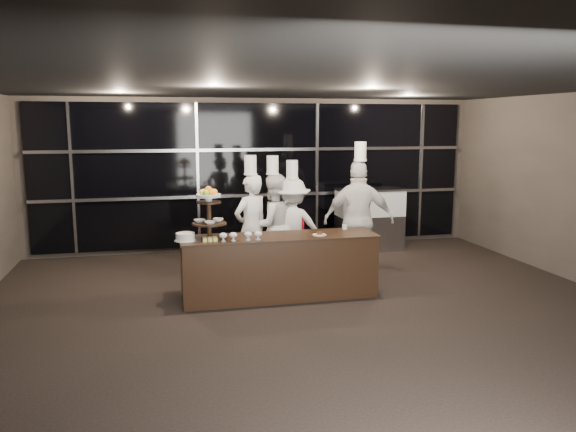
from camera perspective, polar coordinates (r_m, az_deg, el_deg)
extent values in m
plane|color=black|center=(6.84, 4.68, -12.26)|extent=(10.00, 10.00, 0.00)
plane|color=black|center=(6.37, 5.05, 13.67)|extent=(10.00, 10.00, 0.00)
plane|color=#473F38|center=(11.26, -3.07, 4.24)|extent=(9.00, 0.00, 9.00)
cube|color=black|center=(11.20, -3.01, 4.21)|extent=(8.60, 0.04, 2.80)
cube|color=#A5A5AA|center=(11.20, -2.95, 2.15)|extent=(8.60, 0.06, 0.06)
cube|color=#A5A5AA|center=(11.12, -2.99, 6.75)|extent=(8.60, 0.06, 0.06)
cube|color=#A5A5AA|center=(11.10, -21.09, 3.54)|extent=(0.05, 0.05, 2.80)
cube|color=#A5A5AA|center=(11.02, -9.15, 4.02)|extent=(0.05, 0.05, 2.80)
cube|color=#A5A5AA|center=(11.45, 2.95, 4.33)|extent=(0.05, 0.05, 2.80)
cube|color=#A5A5AA|center=(12.29, 13.34, 4.44)|extent=(0.05, 0.05, 2.80)
cube|color=black|center=(8.19, -0.88, -5.23)|extent=(2.80, 0.70, 0.90)
cube|color=black|center=(8.09, -0.89, -2.11)|extent=(2.84, 0.74, 0.03)
cylinder|color=black|center=(7.93, -7.97, -2.21)|extent=(0.24, 0.24, 0.03)
cylinder|color=black|center=(7.87, -8.03, 0.18)|extent=(0.06, 0.06, 0.70)
cylinder|color=black|center=(7.89, -8.01, -0.75)|extent=(0.48, 0.48, 0.02)
cylinder|color=black|center=(7.84, -8.06, 1.40)|extent=(0.34, 0.34, 0.02)
cylinder|color=white|center=(7.84, -8.07, 1.71)|extent=(0.10, 0.10, 0.06)
cylinder|color=white|center=(7.83, -8.07, 2.07)|extent=(0.34, 0.34, 0.04)
sphere|color=orange|center=(7.83, -7.50, 2.43)|extent=(0.09, 0.09, 0.09)
sphere|color=#5FA92B|center=(7.90, -7.84, 2.48)|extent=(0.09, 0.09, 0.09)
sphere|color=#FF5F15|center=(7.89, -8.42, 2.46)|extent=(0.09, 0.09, 0.09)
sphere|color=yellow|center=(7.82, -8.67, 2.39)|extent=(0.09, 0.09, 0.09)
sphere|color=#7FAD2C|center=(7.75, -8.33, 2.34)|extent=(0.09, 0.09, 0.09)
sphere|color=orange|center=(7.76, -7.74, 2.36)|extent=(0.09, 0.09, 0.09)
sphere|color=orange|center=(7.82, -8.09, 2.71)|extent=(0.09, 0.09, 0.09)
imported|color=white|center=(7.94, -8.99, -0.48)|extent=(0.16, 0.16, 0.04)
imported|color=white|center=(7.96, -7.12, -0.39)|extent=(0.15, 0.15, 0.05)
imported|color=white|center=(7.77, -7.93, -0.67)|extent=(0.16, 0.16, 0.04)
cylinder|color=silver|center=(7.74, -6.59, -2.55)|extent=(0.07, 0.07, 0.01)
cylinder|color=silver|center=(7.73, -6.59, -2.32)|extent=(0.02, 0.02, 0.05)
ellipsoid|color=silver|center=(7.72, -6.60, -1.98)|extent=(0.11, 0.11, 0.08)
ellipsoid|color=#1DB158|center=(7.72, -6.60, -1.94)|extent=(0.08, 0.08, 0.05)
cylinder|color=silver|center=(7.75, -5.58, -2.50)|extent=(0.07, 0.07, 0.01)
cylinder|color=silver|center=(7.75, -5.58, -2.28)|extent=(0.02, 0.02, 0.05)
ellipsoid|color=silver|center=(7.74, -5.59, -1.93)|extent=(0.11, 0.11, 0.08)
ellipsoid|color=#DE4226|center=(7.73, -5.59, -1.90)|extent=(0.08, 0.08, 0.05)
cylinder|color=silver|center=(7.78, -4.07, -2.44)|extent=(0.07, 0.07, 0.01)
cylinder|color=silver|center=(7.77, -4.07, -2.21)|extent=(0.02, 0.02, 0.05)
ellipsoid|color=silver|center=(7.77, -4.08, -1.87)|extent=(0.11, 0.11, 0.08)
ellipsoid|color=#FFD8AC|center=(7.76, -4.08, -1.83)|extent=(0.08, 0.08, 0.05)
cylinder|color=silver|center=(7.80, -3.06, -2.39)|extent=(0.07, 0.07, 0.01)
cylinder|color=silver|center=(7.80, -3.06, -2.17)|extent=(0.02, 0.02, 0.05)
ellipsoid|color=silver|center=(7.79, -3.06, -1.82)|extent=(0.11, 0.11, 0.08)
ellipsoid|color=#492416|center=(7.79, -3.06, -1.79)|extent=(0.08, 0.08, 0.05)
cylinder|color=white|center=(7.86, -10.39, -2.45)|extent=(0.30, 0.30, 0.01)
cylinder|color=white|center=(7.85, -10.40, -2.06)|extent=(0.26, 0.26, 0.10)
cube|color=#FFEF7C|center=(7.73, -8.43, -2.44)|extent=(0.06, 0.06, 0.05)
cube|color=#FFEF7C|center=(7.73, -7.91, -2.42)|extent=(0.06, 0.06, 0.05)
cube|color=#FFEF7C|center=(7.74, -7.39, -2.40)|extent=(0.06, 0.06, 0.05)
cube|color=#FFEF7C|center=(7.80, -8.47, -2.34)|extent=(0.06, 0.06, 0.05)
cube|color=#FFEF7C|center=(7.80, -7.96, -2.31)|extent=(0.06, 0.06, 0.05)
cube|color=#FFEF7C|center=(7.81, -7.45, -2.29)|extent=(0.06, 0.06, 0.05)
cylinder|color=white|center=(8.13, 3.21, -1.91)|extent=(0.20, 0.20, 0.01)
cylinder|color=#4C2814|center=(8.12, 3.22, -1.73)|extent=(0.08, 0.08, 0.04)
cylinder|color=white|center=(8.60, 5.79, -1.11)|extent=(0.08, 0.08, 0.07)
cube|color=#A5A5AA|center=(11.34, 8.26, -1.69)|extent=(1.29, 0.55, 0.70)
cube|color=silver|center=(11.23, 8.33, 1.31)|extent=(1.29, 0.55, 0.50)
cube|color=#FFC67F|center=(11.23, 8.33, 1.31)|extent=(1.20, 0.46, 0.40)
cube|color=#A5A5AA|center=(11.20, 8.36, 2.68)|extent=(1.31, 0.57, 0.04)
imported|color=silver|center=(8.97, -3.77, -1.24)|extent=(0.75, 0.67, 1.73)
cylinder|color=white|center=(8.83, -3.84, 5.23)|extent=(0.19, 0.19, 0.30)
cylinder|color=white|center=(8.85, -3.83, 4.29)|extent=(0.21, 0.21, 0.03)
imported|color=silver|center=(9.25, -1.55, -0.97)|extent=(0.94, 0.80, 1.70)
cylinder|color=white|center=(9.12, -1.58, 5.23)|extent=(0.19, 0.19, 0.30)
cylinder|color=white|center=(9.13, -1.58, 4.32)|extent=(0.21, 0.21, 0.03)
imported|color=silver|center=(9.28, 0.41, -1.17)|extent=(1.12, 0.74, 1.63)
cylinder|color=white|center=(9.15, 0.42, 4.77)|extent=(0.19, 0.19, 0.30)
cylinder|color=white|center=(9.16, 0.42, 3.87)|extent=(0.21, 0.21, 0.03)
cube|color=#9E0C16|center=(9.16, 0.59, -1.31)|extent=(0.34, 0.03, 0.61)
imported|color=white|center=(9.17, 7.21, -0.41)|extent=(1.21, 0.75, 1.93)
cylinder|color=white|center=(9.04, 7.36, 6.56)|extent=(0.19, 0.19, 0.30)
cylinder|color=white|center=(9.05, 7.34, 5.65)|extent=(0.21, 0.21, 0.03)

